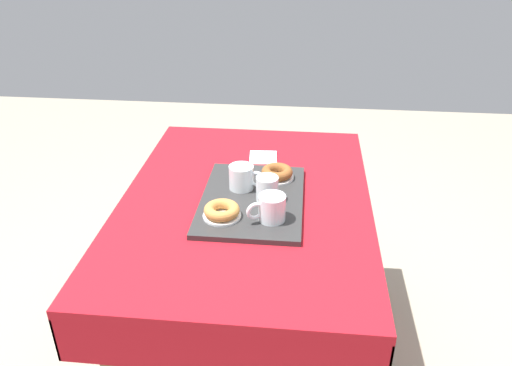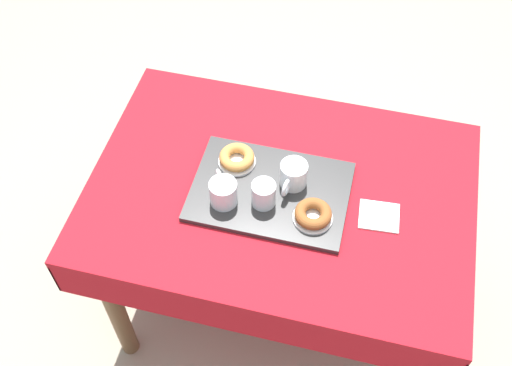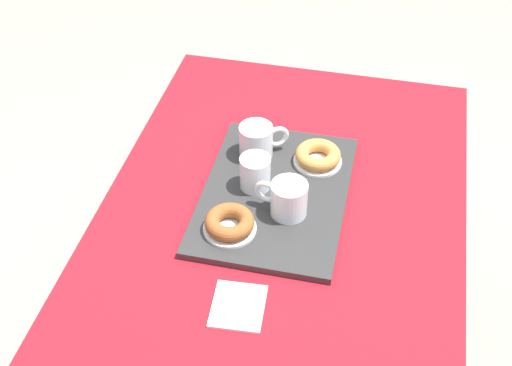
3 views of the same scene
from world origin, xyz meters
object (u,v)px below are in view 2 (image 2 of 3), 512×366
(dining_table, at_px, (280,212))
(paper_napkin, at_px, (379,216))
(sugar_donut_right, at_px, (237,157))
(water_glass_near, at_px, (264,195))
(serving_tray, at_px, (270,191))
(donut_plate_left, at_px, (313,218))
(tea_mug_left, at_px, (293,175))
(sugar_donut_left, at_px, (313,214))
(donut_plate_right, at_px, (237,161))
(tea_mug_right, at_px, (223,193))

(dining_table, distance_m, paper_napkin, 0.33)
(sugar_donut_right, bearing_deg, water_glass_near, 131.92)
(serving_tray, distance_m, sugar_donut_right, 0.15)
(dining_table, xyz_separation_m, water_glass_near, (0.04, 0.07, 0.18))
(donut_plate_left, xyz_separation_m, sugar_donut_right, (0.27, -0.15, 0.02))
(sugar_donut_right, bearing_deg, tea_mug_left, 168.15)
(serving_tray, xyz_separation_m, donut_plate_left, (-0.14, 0.07, 0.01))
(paper_napkin, bearing_deg, water_glass_near, 7.14)
(serving_tray, xyz_separation_m, tea_mug_left, (-0.06, -0.04, 0.05))
(sugar_donut_left, bearing_deg, sugar_donut_right, -29.41)
(sugar_donut_left, xyz_separation_m, donut_plate_right, (0.27, -0.15, -0.02))
(dining_table, bearing_deg, water_glass_near, 63.30)
(donut_plate_right, distance_m, sugar_donut_right, 0.02)
(donut_plate_left, relative_size, sugar_donut_left, 1.08)
(paper_napkin, bearing_deg, tea_mug_right, 8.06)
(water_glass_near, height_order, sugar_donut_right, water_glass_near)
(serving_tray, relative_size, paper_napkin, 4.01)
(water_glass_near, distance_m, donut_plate_left, 0.16)
(serving_tray, relative_size, donut_plate_left, 4.02)
(water_glass_near, xyz_separation_m, sugar_donut_right, (0.12, -0.13, -0.01))
(tea_mug_left, bearing_deg, donut_plate_right, -11.85)
(serving_tray, xyz_separation_m, tea_mug_right, (0.13, 0.07, 0.05))
(tea_mug_right, height_order, water_glass_near, same)
(dining_table, bearing_deg, donut_plate_left, 140.30)
(tea_mug_right, height_order, sugar_donut_left, tea_mug_right)
(water_glass_near, bearing_deg, tea_mug_left, -127.72)
(donut_plate_left, distance_m, sugar_donut_left, 0.02)
(water_glass_near, relative_size, donut_plate_left, 0.70)
(donut_plate_right, bearing_deg, tea_mug_left, 168.15)
(sugar_donut_right, bearing_deg, donut_plate_left, 150.59)
(dining_table, distance_m, donut_plate_right, 0.22)
(donut_plate_left, bearing_deg, sugar_donut_left, 180.00)
(serving_tray, height_order, tea_mug_right, tea_mug_right)
(dining_table, height_order, sugar_donut_right, sugar_donut_right)
(dining_table, relative_size, tea_mug_right, 9.98)
(tea_mug_left, relative_size, sugar_donut_right, 1.13)
(dining_table, height_order, water_glass_near, water_glass_near)
(sugar_donut_left, relative_size, donut_plate_right, 0.93)
(dining_table, bearing_deg, sugar_donut_left, 140.30)
(sugar_donut_left, bearing_deg, donut_plate_left, 0.00)
(donut_plate_left, bearing_deg, dining_table, -39.70)
(tea_mug_left, bearing_deg, donut_plate_left, 126.43)
(water_glass_near, xyz_separation_m, donut_plate_left, (-0.15, 0.02, -0.03))
(donut_plate_left, xyz_separation_m, sugar_donut_left, (-0.00, 0.00, 0.02))
(tea_mug_left, bearing_deg, paper_napkin, 170.10)
(paper_napkin, bearing_deg, sugar_donut_right, -10.69)
(tea_mug_left, xyz_separation_m, tea_mug_right, (0.19, 0.11, 0.00))
(dining_table, xyz_separation_m, donut_plate_left, (-0.12, 0.10, 0.15))
(dining_table, bearing_deg, sugar_donut_right, -19.90)
(water_glass_near, bearing_deg, serving_tray, -100.71)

